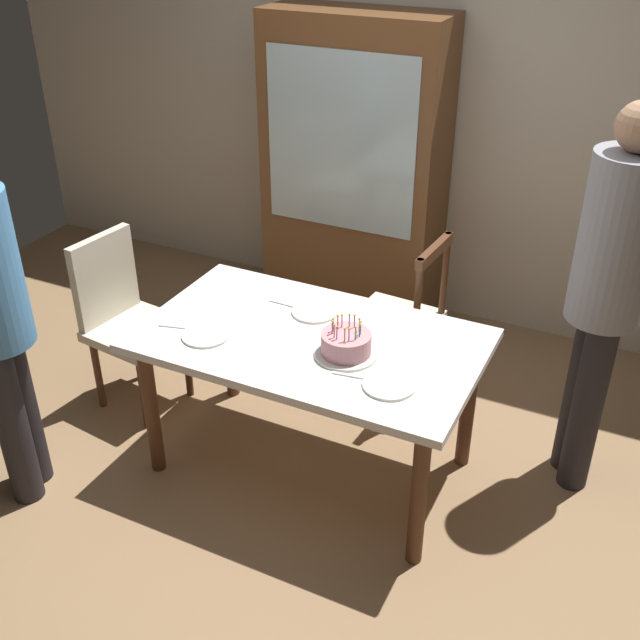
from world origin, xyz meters
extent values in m
plane|color=#93704C|center=(0.00, 0.00, 0.00)|extent=(6.40, 6.40, 0.00)
cube|color=beige|center=(0.00, 1.85, 1.30)|extent=(6.40, 0.10, 2.60)
cube|color=white|center=(0.00, 0.00, 0.73)|extent=(1.54, 0.90, 0.04)
cylinder|color=#56331E|center=(-0.67, -0.35, 0.35)|extent=(0.07, 0.07, 0.71)
cylinder|color=#56331E|center=(0.67, -0.35, 0.35)|extent=(0.07, 0.07, 0.71)
cylinder|color=#56331E|center=(-0.67, 0.35, 0.35)|extent=(0.07, 0.07, 0.71)
cylinder|color=#56331E|center=(0.67, 0.35, 0.35)|extent=(0.07, 0.07, 0.71)
cylinder|color=silver|center=(0.21, -0.06, 0.76)|extent=(0.28, 0.28, 0.01)
cylinder|color=#D18C93|center=(0.21, -0.06, 0.81)|extent=(0.22, 0.22, 0.09)
cylinder|color=#4C7FE5|center=(0.27, -0.06, 0.88)|extent=(0.01, 0.01, 0.05)
sphere|color=#FFC64C|center=(0.27, -0.06, 0.92)|extent=(0.01, 0.01, 0.01)
cylinder|color=#66CC72|center=(0.26, -0.04, 0.88)|extent=(0.01, 0.01, 0.05)
sphere|color=#FFC64C|center=(0.26, -0.04, 0.92)|extent=(0.01, 0.01, 0.01)
cylinder|color=yellow|center=(0.25, -0.02, 0.88)|extent=(0.01, 0.01, 0.05)
sphere|color=#FFC64C|center=(0.25, -0.02, 0.92)|extent=(0.01, 0.01, 0.01)
cylinder|color=#D872CC|center=(0.22, 0.00, 0.88)|extent=(0.01, 0.01, 0.05)
sphere|color=#FFC64C|center=(0.22, 0.00, 0.92)|extent=(0.01, 0.01, 0.01)
cylinder|color=#D872CC|center=(0.19, -0.01, 0.88)|extent=(0.01, 0.01, 0.05)
sphere|color=#FFC64C|center=(0.19, -0.01, 0.92)|extent=(0.01, 0.01, 0.01)
cylinder|color=#D872CC|center=(0.17, -0.02, 0.88)|extent=(0.01, 0.01, 0.05)
sphere|color=#FFC64C|center=(0.17, -0.02, 0.92)|extent=(0.01, 0.01, 0.01)
cylinder|color=#E54C4C|center=(0.15, -0.04, 0.88)|extent=(0.01, 0.01, 0.05)
sphere|color=#FFC64C|center=(0.15, -0.04, 0.92)|extent=(0.01, 0.01, 0.01)
cylinder|color=#4C7FE5|center=(0.15, -0.07, 0.88)|extent=(0.01, 0.01, 0.05)
sphere|color=#FFC64C|center=(0.15, -0.07, 0.92)|extent=(0.01, 0.01, 0.01)
cylinder|color=#D872CC|center=(0.15, -0.09, 0.88)|extent=(0.01, 0.01, 0.05)
sphere|color=#FFC64C|center=(0.15, -0.09, 0.92)|extent=(0.01, 0.01, 0.01)
cylinder|color=#F2994C|center=(0.17, -0.11, 0.88)|extent=(0.01, 0.01, 0.05)
sphere|color=#FFC64C|center=(0.17, -0.11, 0.92)|extent=(0.01, 0.01, 0.01)
cylinder|color=#D872CC|center=(0.19, -0.12, 0.88)|extent=(0.01, 0.01, 0.05)
sphere|color=#FFC64C|center=(0.19, -0.12, 0.92)|extent=(0.01, 0.01, 0.01)
cylinder|color=#F2994C|center=(0.22, -0.12, 0.88)|extent=(0.01, 0.01, 0.05)
sphere|color=#FFC64C|center=(0.22, -0.12, 0.92)|extent=(0.01, 0.01, 0.01)
cylinder|color=#D872CC|center=(0.24, -0.11, 0.88)|extent=(0.01, 0.01, 0.05)
sphere|color=#FFC64C|center=(0.24, -0.11, 0.92)|extent=(0.01, 0.01, 0.01)
cylinder|color=#66CC72|center=(0.26, -0.09, 0.88)|extent=(0.01, 0.01, 0.05)
sphere|color=#FFC64C|center=(0.26, -0.09, 0.92)|extent=(0.01, 0.01, 0.01)
cylinder|color=silver|center=(-0.42, -0.20, 0.76)|extent=(0.22, 0.22, 0.01)
cylinder|color=silver|center=(-0.08, 0.20, 0.76)|extent=(0.22, 0.22, 0.01)
cylinder|color=silver|center=(0.46, -0.20, 0.76)|extent=(0.22, 0.22, 0.01)
cube|color=silver|center=(-0.58, -0.20, 0.75)|extent=(0.18, 0.06, 0.01)
cube|color=silver|center=(-0.24, 0.21, 0.75)|extent=(0.18, 0.02, 0.01)
cube|color=silver|center=(0.30, -0.20, 0.75)|extent=(0.18, 0.04, 0.01)
cube|color=beige|center=(0.12, 0.77, 0.45)|extent=(0.47, 0.47, 0.05)
cylinder|color=#56331E|center=(-0.04, 0.95, 0.21)|extent=(0.04, 0.04, 0.42)
cylinder|color=#56331E|center=(-0.06, 0.61, 0.21)|extent=(0.04, 0.04, 0.42)
cylinder|color=#56331E|center=(0.30, 0.93, 0.21)|extent=(0.04, 0.04, 0.42)
cylinder|color=#56331E|center=(0.28, 0.59, 0.21)|extent=(0.04, 0.04, 0.42)
cylinder|color=#56331E|center=(0.33, 0.94, 0.70)|extent=(0.04, 0.04, 0.50)
cylinder|color=#56331E|center=(0.31, 0.58, 0.70)|extent=(0.04, 0.04, 0.50)
cube|color=#56331E|center=(0.32, 0.76, 0.92)|extent=(0.07, 0.40, 0.06)
cube|color=beige|center=(-1.07, 0.08, 0.45)|extent=(0.49, 0.49, 0.05)
cylinder|color=#56331E|center=(-0.92, -0.11, 0.21)|extent=(0.04, 0.04, 0.42)
cylinder|color=#56331E|center=(-0.88, 0.23, 0.21)|extent=(0.04, 0.04, 0.42)
cylinder|color=#56331E|center=(-1.26, -0.07, 0.21)|extent=(0.04, 0.04, 0.42)
cylinder|color=#56331E|center=(-1.22, 0.27, 0.21)|extent=(0.04, 0.04, 0.42)
cube|color=beige|center=(-1.27, 0.11, 0.70)|extent=(0.10, 0.40, 0.50)
cylinder|color=#262328|center=(-1.11, -0.78, 0.41)|extent=(0.14, 0.14, 0.82)
cylinder|color=#262328|center=(-1.16, -0.66, 0.41)|extent=(0.14, 0.14, 0.82)
cylinder|color=#262328|center=(1.14, 0.56, 0.44)|extent=(0.14, 0.14, 0.88)
cylinder|color=#262328|center=(1.19, 0.44, 0.44)|extent=(0.14, 0.14, 0.88)
cylinder|color=gray|center=(1.16, 0.50, 1.25)|extent=(0.32, 0.32, 0.74)
cube|color=brown|center=(-0.47, 1.56, 0.95)|extent=(1.10, 0.44, 1.90)
cube|color=silver|center=(-0.47, 1.34, 1.20)|extent=(0.94, 0.01, 1.04)
camera|label=1|loc=(1.32, -2.61, 2.55)|focal=42.86mm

